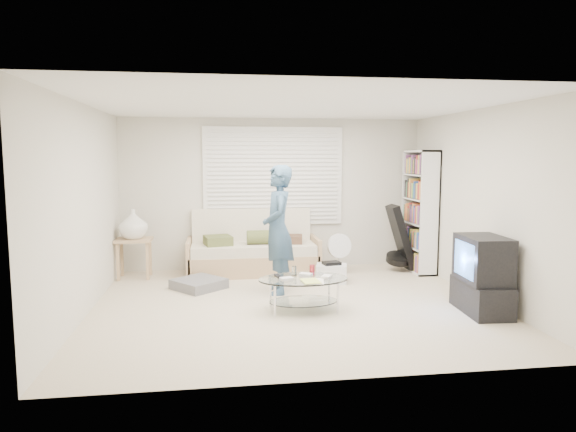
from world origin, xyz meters
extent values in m
plane|color=#B2A58A|center=(0.00, 0.00, 0.00)|extent=(5.00, 5.00, 0.00)
cube|color=beige|center=(0.00, 2.25, 1.25)|extent=(5.00, 0.02, 2.50)
cube|color=beige|center=(0.00, -2.25, 1.25)|extent=(5.00, 0.02, 2.50)
cube|color=beige|center=(-2.50, 0.00, 1.25)|extent=(0.02, 4.50, 2.50)
cube|color=beige|center=(2.50, 0.00, 1.25)|extent=(0.02, 4.50, 2.50)
cube|color=white|center=(0.00, 0.00, 2.50)|extent=(5.00, 4.50, 0.02)
cube|color=white|center=(0.00, 2.22, 1.55)|extent=(2.32, 0.06, 1.62)
cube|color=black|center=(0.00, 2.21, 1.55)|extent=(2.20, 0.01, 1.50)
cube|color=silver|center=(0.00, 2.18, 1.55)|extent=(2.16, 0.04, 1.50)
cube|color=silver|center=(0.00, 2.20, 1.55)|extent=(2.32, 0.08, 1.62)
cube|color=tan|center=(-0.38, 1.83, 0.16)|extent=(2.03, 0.81, 0.33)
cube|color=beige|center=(-0.38, 1.81, 0.41)|extent=(1.95, 0.75, 0.16)
cube|color=beige|center=(-0.38, 2.16, 0.71)|extent=(1.95, 0.23, 0.62)
cube|color=tan|center=(-1.39, 1.83, 0.28)|extent=(0.06, 0.81, 0.57)
cube|color=tan|center=(0.64, 1.83, 0.28)|extent=(0.06, 0.81, 0.57)
cube|color=#45572B|center=(-0.93, 1.78, 0.56)|extent=(0.48, 0.48, 0.14)
cylinder|color=#45572B|center=(-0.22, 1.75, 0.60)|extent=(0.51, 0.22, 0.22)
cube|color=#473423|center=(0.23, 1.81, 0.55)|extent=(0.42, 0.42, 0.12)
cube|color=slate|center=(-1.22, 0.97, 0.07)|extent=(0.86, 0.86, 0.14)
cube|color=tan|center=(-2.22, 1.77, 0.60)|extent=(0.54, 0.43, 0.04)
cube|color=tan|center=(-2.44, 1.61, 0.29)|extent=(0.04, 0.04, 0.59)
cube|color=tan|center=(-2.00, 1.61, 0.29)|extent=(0.04, 0.04, 0.59)
cube|color=tan|center=(-2.44, 1.93, 0.29)|extent=(0.04, 0.04, 0.59)
cube|color=tan|center=(-2.00, 1.93, 0.29)|extent=(0.04, 0.04, 0.59)
imported|color=white|center=(-2.22, 1.77, 0.85)|extent=(0.44, 0.44, 0.46)
cube|color=white|center=(2.33, 1.62, 0.99)|extent=(0.31, 0.83, 1.97)
cube|color=black|center=(2.04, 1.67, 0.56)|extent=(0.44, 0.39, 1.06)
cylinder|color=black|center=(2.00, 1.67, 0.21)|extent=(0.39, 0.40, 0.22)
cylinder|color=white|center=(0.98, 1.61, 0.02)|extent=(0.27, 0.27, 0.03)
cylinder|color=white|center=(0.98, 1.61, 0.18)|extent=(0.04, 0.04, 0.34)
cylinder|color=white|center=(0.98, 1.61, 0.46)|extent=(0.40, 0.18, 0.40)
cylinder|color=white|center=(0.98, 1.61, 0.46)|extent=(0.11, 0.08, 0.10)
cube|color=white|center=(0.74, 1.07, 0.13)|extent=(0.51, 0.42, 0.27)
cube|color=black|center=(0.74, 1.07, 0.29)|extent=(0.28, 0.22, 0.04)
cube|color=black|center=(2.20, -0.64, 0.19)|extent=(0.51, 0.88, 0.38)
cube|color=black|center=(2.20, -0.64, 0.66)|extent=(0.52, 0.74, 0.55)
cube|color=#63A1EB|center=(1.97, -0.63, 0.66)|extent=(0.05, 0.55, 0.42)
ellipsoid|color=silver|center=(0.08, -0.28, 0.40)|extent=(1.10, 0.71, 0.02)
ellipsoid|color=silver|center=(0.08, -0.28, 0.12)|extent=(0.84, 0.54, 0.01)
cylinder|color=silver|center=(-0.30, -0.50, 0.19)|extent=(0.03, 0.03, 0.38)
cylinder|color=silver|center=(0.46, -0.49, 0.19)|extent=(0.03, 0.03, 0.38)
cylinder|color=silver|center=(-0.30, -0.07, 0.19)|extent=(0.03, 0.03, 0.38)
cylinder|color=silver|center=(0.45, -0.05, 0.19)|extent=(0.03, 0.03, 0.38)
cube|color=white|center=(-0.14, -0.36, 0.42)|extent=(0.17, 0.14, 0.04)
cube|color=white|center=(0.13, -0.18, 0.42)|extent=(0.18, 0.16, 0.04)
cube|color=white|center=(0.36, -0.32, 0.42)|extent=(0.16, 0.18, 0.04)
cylinder|color=silver|center=(0.00, -0.10, 0.46)|extent=(0.06, 0.06, 0.11)
cylinder|color=#B92C37|center=(0.22, -0.08, 0.47)|extent=(0.07, 0.07, 0.12)
cube|color=black|center=(-0.22, -0.16, 0.42)|extent=(0.08, 0.17, 0.02)
cube|color=white|center=(0.18, -0.46, 0.41)|extent=(0.27, 0.33, 0.01)
cube|color=#D2E561|center=(0.13, -0.48, 0.42)|extent=(0.23, 0.29, 0.01)
imported|color=#36536F|center=(-0.12, 0.61, 0.88)|extent=(0.44, 0.66, 1.76)
camera|label=1|loc=(-0.96, -6.29, 1.88)|focal=32.00mm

